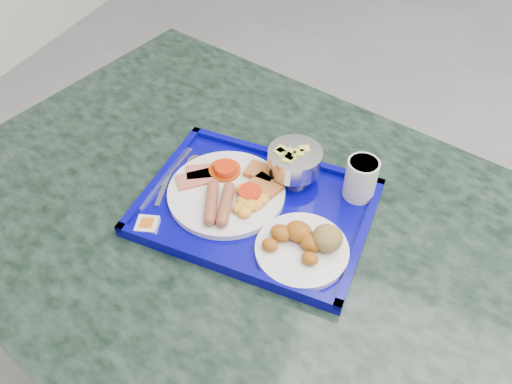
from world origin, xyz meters
TOP-DOWN VIEW (x-y plane):
  - table at (-0.99, -0.18)m, footprint 1.50×1.18m
  - tray at (-1.01, -0.15)m, footprint 0.43×0.32m
  - main_plate at (-1.07, -0.15)m, footprint 0.23×0.23m
  - bread_plate at (-0.89, -0.21)m, footprint 0.17×0.17m
  - fruit_bowl at (-0.97, -0.05)m, footprint 0.11×0.11m
  - juice_cup at (-0.84, -0.04)m, footprint 0.06×0.06m
  - spoon at (-1.18, -0.11)m, footprint 0.06×0.16m
  - knife at (-1.21, -0.15)m, footprint 0.02×0.19m
  - jam_packet at (-1.17, -0.28)m, footprint 0.05×0.05m

SIDE VIEW (x-z plane):
  - table at x=-0.99m, z-range 0.20..1.03m
  - tray at x=-1.01m, z-range 0.83..0.85m
  - knife at x=-1.21m, z-range 0.84..0.85m
  - spoon at x=-1.18m, z-range 0.84..0.85m
  - jam_packet at x=-1.17m, z-range 0.84..0.86m
  - main_plate at x=-1.07m, z-range 0.84..0.87m
  - bread_plate at x=-0.89m, z-range 0.83..0.89m
  - juice_cup at x=-0.84m, z-range 0.85..0.93m
  - fruit_bowl at x=-0.97m, z-range 0.86..0.93m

